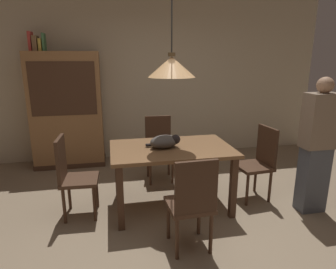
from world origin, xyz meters
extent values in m
plane|color=#847056|center=(0.00, 0.00, 0.00)|extent=(10.00, 10.00, 0.00)
cube|color=beige|center=(0.00, 2.65, 1.45)|extent=(6.40, 0.10, 2.90)
cube|color=brown|center=(0.00, 0.59, 0.73)|extent=(1.40, 0.90, 0.04)
cube|color=#472D1E|center=(-0.62, 0.20, 0.35)|extent=(0.07, 0.07, 0.71)
cube|color=#472D1E|center=(0.62, 0.20, 0.35)|extent=(0.07, 0.07, 0.71)
cube|color=#472D1E|center=(-0.62, 0.98, 0.35)|extent=(0.07, 0.07, 0.71)
cube|color=#472D1E|center=(0.62, 0.98, 0.35)|extent=(0.07, 0.07, 0.71)
cube|color=#472D1E|center=(0.00, 1.39, 0.43)|extent=(0.41, 0.41, 0.04)
cube|color=#40291B|center=(0.01, 1.57, 0.69)|extent=(0.38, 0.05, 0.48)
cylinder|color=#472D1E|center=(-0.16, 1.23, 0.21)|extent=(0.04, 0.04, 0.41)
cylinder|color=#472D1E|center=(0.16, 1.23, 0.21)|extent=(0.04, 0.04, 0.41)
cylinder|color=#472D1E|center=(-0.16, 1.55, 0.21)|extent=(0.04, 0.04, 0.41)
cylinder|color=#472D1E|center=(0.16, 1.55, 0.21)|extent=(0.04, 0.04, 0.41)
cube|color=#472D1E|center=(1.05, 0.59, 0.43)|extent=(0.44, 0.44, 0.04)
cube|color=#40291B|center=(1.23, 0.61, 0.69)|extent=(0.07, 0.38, 0.48)
cylinder|color=#472D1E|center=(0.88, 0.73, 0.21)|extent=(0.04, 0.04, 0.41)
cylinder|color=#472D1E|center=(0.91, 0.42, 0.21)|extent=(0.04, 0.04, 0.41)
cylinder|color=#472D1E|center=(1.19, 0.76, 0.21)|extent=(0.04, 0.04, 0.41)
cylinder|color=#472D1E|center=(1.22, 0.45, 0.21)|extent=(0.04, 0.04, 0.41)
cube|color=#472D1E|center=(0.00, -0.21, 0.43)|extent=(0.42, 0.42, 0.04)
cube|color=#40291B|center=(0.01, -0.39, 0.69)|extent=(0.38, 0.05, 0.48)
cylinder|color=#472D1E|center=(0.15, -0.04, 0.21)|extent=(0.04, 0.04, 0.41)
cylinder|color=#472D1E|center=(-0.17, -0.06, 0.21)|extent=(0.04, 0.04, 0.41)
cylinder|color=#472D1E|center=(0.17, -0.36, 0.21)|extent=(0.04, 0.04, 0.41)
cylinder|color=#472D1E|center=(-0.15, -0.38, 0.21)|extent=(0.04, 0.04, 0.41)
cube|color=#472D1E|center=(-1.05, 0.59, 0.43)|extent=(0.42, 0.42, 0.04)
cube|color=#40291B|center=(-1.23, 0.60, 0.69)|extent=(0.05, 0.38, 0.48)
cylinder|color=#472D1E|center=(-0.90, 0.42, 0.21)|extent=(0.04, 0.04, 0.41)
cylinder|color=#472D1E|center=(-0.88, 0.74, 0.21)|extent=(0.04, 0.04, 0.41)
cylinder|color=#472D1E|center=(-1.22, 0.44, 0.21)|extent=(0.04, 0.04, 0.41)
cylinder|color=#472D1E|center=(-1.20, 0.76, 0.21)|extent=(0.04, 0.04, 0.41)
ellipsoid|color=#4C4742|center=(-0.08, 0.58, 0.82)|extent=(0.38, 0.29, 0.15)
sphere|color=black|center=(0.04, 0.56, 0.85)|extent=(0.11, 0.11, 0.11)
cylinder|color=black|center=(-0.20, 0.64, 0.78)|extent=(0.18, 0.04, 0.04)
cone|color=#E0A86B|center=(0.00, 0.59, 1.66)|extent=(0.52, 0.52, 0.22)
cylinder|color=#513D23|center=(0.00, 0.59, 1.79)|extent=(0.08, 0.08, 0.04)
cylinder|color=black|center=(0.00, 0.59, 2.33)|extent=(0.01, 0.01, 1.04)
cube|color=olive|center=(-1.36, 2.32, 0.93)|extent=(1.10, 0.44, 1.85)
cube|color=#472D1E|center=(-1.36, 2.10, 1.29)|extent=(0.97, 0.01, 0.81)
cube|color=#472D1E|center=(-1.36, 2.32, 0.04)|extent=(1.12, 0.45, 0.08)
cube|color=#B73833|center=(-1.79, 2.32, 1.99)|extent=(0.04, 0.22, 0.28)
cube|color=brown|center=(-1.72, 2.32, 1.96)|extent=(0.06, 0.24, 0.22)
cube|color=gold|center=(-1.65, 2.32, 1.94)|extent=(0.04, 0.20, 0.18)
cube|color=#427A4C|center=(-1.60, 2.32, 1.98)|extent=(0.03, 0.20, 0.26)
cube|color=#4C515B|center=(1.59, 0.18, 0.39)|extent=(0.30, 0.20, 0.77)
cube|color=#84705B|center=(1.59, 0.18, 1.08)|extent=(0.36, 0.22, 0.61)
sphere|color=#A37A5B|center=(1.59, 0.18, 1.47)|extent=(0.18, 0.18, 0.18)
camera|label=1|loc=(-0.68, -2.58, 1.76)|focal=31.29mm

